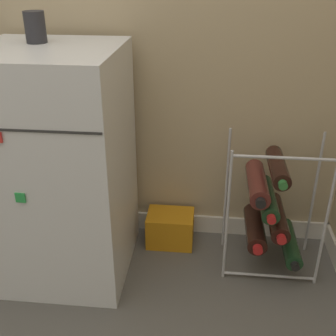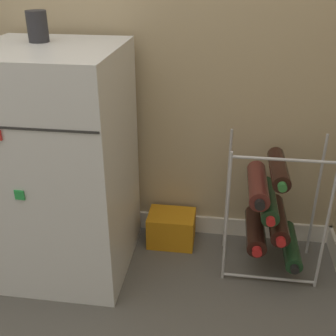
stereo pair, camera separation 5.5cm
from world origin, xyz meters
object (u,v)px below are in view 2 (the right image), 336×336
at_px(mini_fridge, 60,166).
at_px(fridge_top_cup, 37,26).
at_px(soda_box, 171,228).
at_px(wine_rack, 270,210).

height_order(mini_fridge, fridge_top_cup, fridge_top_cup).
height_order(soda_box, fridge_top_cup, fridge_top_cup).
xyz_separation_m(mini_fridge, wine_rack, (0.86, 0.08, -0.19)).
relative_size(soda_box, fridge_top_cup, 1.95).
distance_m(mini_fridge, fridge_top_cup, 0.54).
bearing_deg(mini_fridge, soda_box, 24.16).
height_order(mini_fridge, wine_rack, mini_fridge).
height_order(wine_rack, soda_box, wine_rack).
xyz_separation_m(mini_fridge, soda_box, (0.43, 0.19, -0.40)).
height_order(mini_fridge, soda_box, mini_fridge).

